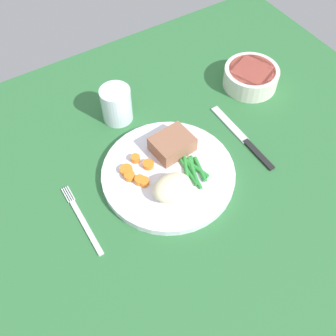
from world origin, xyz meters
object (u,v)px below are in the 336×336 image
at_px(fork, 82,220).
at_px(salad_bowl, 251,76).
at_px(knife, 243,138).
at_px(water_glass, 117,106).
at_px(meat_portion, 172,144).
at_px(dinner_plate, 168,173).

height_order(fork, salad_bowl, salad_bowl).
distance_m(fork, knife, 0.38).
bearing_deg(water_glass, knife, -44.76).
bearing_deg(meat_portion, salad_bowl, 16.96).
relative_size(knife, water_glass, 2.54).
xyz_separation_m(knife, salad_bowl, (0.12, 0.13, 0.02)).
distance_m(fork, salad_bowl, 0.51).
bearing_deg(fork, water_glass, 50.16).
relative_size(meat_portion, knife, 0.39).
height_order(meat_portion, fork, meat_portion).
bearing_deg(meat_portion, fork, -168.83).
xyz_separation_m(dinner_plate, knife, (0.19, -0.00, -0.01)).
height_order(water_glass, salad_bowl, water_glass).
bearing_deg(knife, fork, -178.77).
xyz_separation_m(knife, water_glass, (-0.20, 0.20, 0.03)).
bearing_deg(dinner_plate, salad_bowl, 22.09).
bearing_deg(dinner_plate, water_glass, 93.27).
bearing_deg(salad_bowl, knife, -132.96).
bearing_deg(water_glass, fork, -132.08).
relative_size(fork, water_glass, 2.05).
height_order(dinner_plate, knife, dinner_plate).
bearing_deg(dinner_plate, knife, -0.87).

